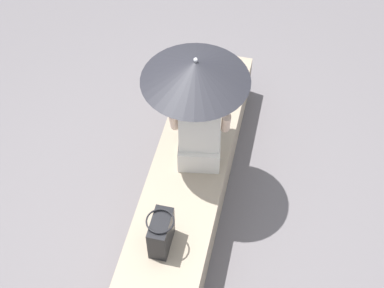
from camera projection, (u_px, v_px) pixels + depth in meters
ground_plane at (185, 211)px, 4.84m from camera, size 14.00×14.00×0.00m
stone_bench at (185, 197)px, 4.67m from camera, size 3.14×0.62×0.45m
person_seated at (200, 130)px, 4.33m from camera, size 0.33×0.50×0.90m
parasol at (196, 71)px, 3.93m from camera, size 0.81×0.81×1.07m
handbag_black at (208, 77)px, 5.05m from camera, size 0.29×0.22×0.28m
tote_bag_canvas at (161, 233)px, 4.02m from camera, size 0.27×0.20×0.33m
magazine at (194, 113)px, 4.96m from camera, size 0.34×0.30×0.01m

